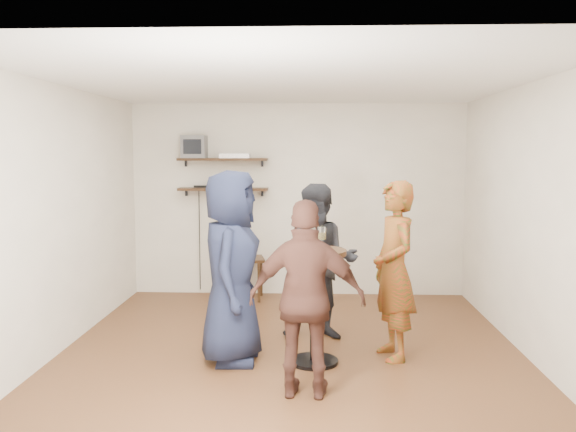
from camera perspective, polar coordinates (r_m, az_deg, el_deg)
The scene contains 18 objects.
room at distance 5.80m, azimuth 0.28°, elevation -0.40°, with size 4.58×5.08×2.68m.
shelf_upper at distance 8.22m, azimuth -6.12°, elevation 5.30°, with size 1.20×0.25×0.04m, color black.
shelf_lower at distance 8.24m, azimuth -6.09°, elevation 2.51°, with size 1.20×0.25×0.04m, color black.
crt_monitor at distance 8.29m, azimuth -8.75°, elevation 6.42°, with size 0.32×0.30×0.30m, color #59595B.
dvd_deck at distance 8.20m, azimuth -4.98°, elevation 5.64°, with size 0.40×0.24×0.06m, color silver.
radio at distance 8.24m, azimuth -6.35°, elevation 2.98°, with size 0.22×0.10×0.10m, color black.
power_strip at distance 8.32m, azimuth -7.79°, elevation 2.75°, with size 0.30×0.05×0.03m, color black.
side_table at distance 8.11m, azimuth -3.94°, elevation -4.55°, with size 0.54×0.54×0.55m.
vase_lilies at distance 8.05m, azimuth -3.97°, elevation -1.98°, with size 0.18×0.19×0.88m.
drinks_table at distance 5.62m, azimuth 2.49°, elevation -7.00°, with size 0.58×0.58×1.06m.
wine_glass_fl at distance 5.49m, azimuth 1.92°, elevation -1.78°, with size 0.07×0.07×0.21m.
wine_glass_fr at distance 5.50m, azimuth 3.20°, elevation -1.72°, with size 0.07×0.07×0.22m.
wine_glass_bl at distance 5.60m, azimuth 2.11°, elevation -1.60°, with size 0.07×0.07×0.21m.
wine_glass_br at distance 5.54m, azimuth 2.74°, elevation -1.72°, with size 0.07×0.07×0.21m.
person_plaid at distance 5.82m, azimuth 9.89°, elevation -5.03°, with size 0.61×0.40×1.68m, color red.
person_dark at distance 6.35m, azimuth 3.04°, elevation -4.31°, with size 0.79×0.61×1.62m, color black.
person_navy at distance 5.65m, azimuth -5.36°, elevation -4.79°, with size 0.87×0.57×1.78m, color #161B32.
person_brown at distance 4.85m, azimuth 1.79°, elevation -7.80°, with size 0.93×0.39×1.58m, color #44251D.
Camera 1 is at (0.21, -5.76, 1.95)m, focal length 38.00 mm.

